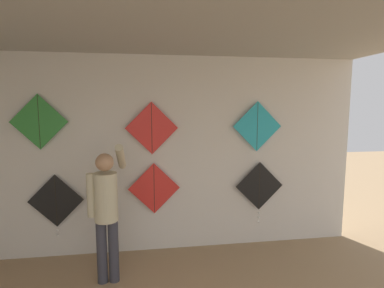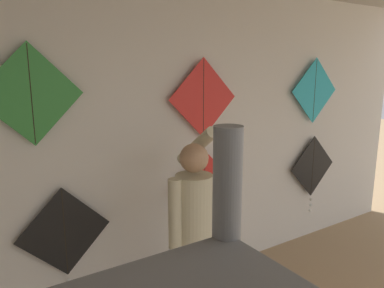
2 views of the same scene
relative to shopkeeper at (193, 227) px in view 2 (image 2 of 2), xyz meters
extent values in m
cube|color=silver|center=(0.63, 0.77, 0.46)|extent=(5.90, 0.06, 2.80)
cylinder|color=beige|center=(0.00, -0.01, 0.11)|extent=(0.27, 0.27, 0.57)
sphere|color=tan|center=(0.00, -0.01, 0.52)|extent=(0.21, 0.21, 0.21)
cylinder|color=beige|center=(-0.16, -0.02, 0.14)|extent=(0.10, 0.10, 0.51)
cylinder|color=beige|center=(0.16, 0.20, 0.54)|extent=(0.10, 0.47, 0.37)
cube|color=black|center=(-0.76, 0.68, -0.12)|extent=(0.73, 0.01, 0.73)
cylinder|color=black|center=(-0.76, 0.67, -0.12)|extent=(0.01, 0.01, 0.70)
sphere|color=white|center=(-0.76, 0.67, -0.53)|extent=(0.04, 0.04, 0.04)
sphere|color=white|center=(-0.76, 0.67, -0.60)|extent=(0.04, 0.04, 0.04)
cube|color=red|center=(0.57, 0.68, 0.00)|extent=(0.73, 0.01, 0.73)
cylinder|color=black|center=(0.57, 0.67, 0.00)|extent=(0.01, 0.01, 0.70)
cube|color=black|center=(2.14, 0.68, -0.02)|extent=(0.73, 0.01, 0.73)
cylinder|color=black|center=(2.14, 0.67, -0.02)|extent=(0.01, 0.01, 0.70)
sphere|color=white|center=(2.14, 0.67, -0.44)|extent=(0.04, 0.04, 0.04)
sphere|color=white|center=(2.14, 0.67, -0.51)|extent=(0.04, 0.04, 0.04)
sphere|color=white|center=(2.14, 0.67, -0.58)|extent=(0.04, 0.04, 0.04)
cube|color=#338C38|center=(-0.91, 0.68, 0.96)|extent=(0.73, 0.01, 0.73)
cylinder|color=black|center=(-0.91, 0.67, 0.96)|extent=(0.01, 0.01, 0.70)
cube|color=red|center=(0.55, 0.68, 0.86)|extent=(0.73, 0.01, 0.73)
cylinder|color=black|center=(0.55, 0.67, 0.86)|extent=(0.01, 0.01, 0.70)
cube|color=#28B2C6|center=(2.08, 0.68, 0.87)|extent=(0.73, 0.01, 0.73)
cylinder|color=black|center=(2.08, 0.67, 0.87)|extent=(0.01, 0.01, 0.70)
camera|label=1|loc=(0.49, -3.50, 1.15)|focal=28.00mm
camera|label=2|loc=(-1.40, -2.13, 1.17)|focal=35.00mm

